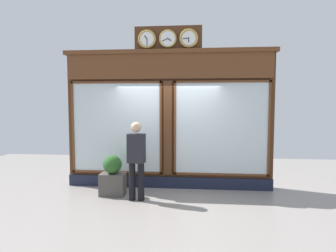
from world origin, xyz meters
TOP-DOWN VIEW (x-y plane):
  - ground_plane at (0.00, 2.80)m, footprint 14.00×14.00m
  - shop_facade at (-0.00, -0.12)m, footprint 5.13×0.42m
  - pedestrian at (0.58, 1.00)m, footprint 0.38×0.26m
  - planter_box at (1.19, 0.71)m, footprint 0.56×0.36m
  - planter_shrub at (1.19, 0.71)m, footprint 0.42×0.42m

SIDE VIEW (x-z plane):
  - ground_plane at x=0.00m, z-range 0.00..0.00m
  - planter_box at x=1.19m, z-range 0.00..0.50m
  - planter_shrub at x=1.19m, z-range 0.50..0.92m
  - pedestrian at x=0.58m, z-range 0.09..1.78m
  - shop_facade at x=0.00m, z-range -0.25..3.67m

